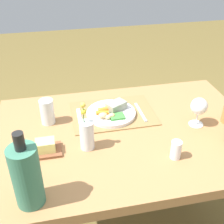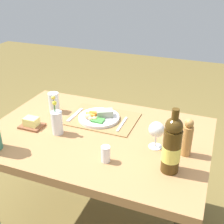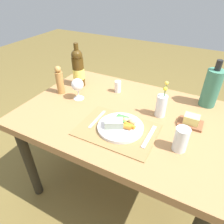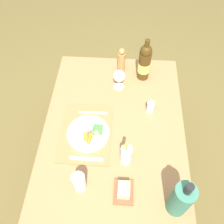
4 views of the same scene
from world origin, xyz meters
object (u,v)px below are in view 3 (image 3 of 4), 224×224
flower_vase (161,105)px  knife (149,136)px  fork (97,119)px  cooler_bottle (212,88)px  pepper_mill (60,81)px  butter_dish (191,121)px  salt_shaker (118,87)px  water_tumbler (181,141)px  dining_table (123,124)px  wine_glass (77,85)px  wine_bottle (78,69)px  dinner_plate (120,126)px

flower_vase → knife: bearing=-88.0°
fork → cooler_bottle: bearing=39.8°
pepper_mill → butter_dish: bearing=3.2°
knife → pepper_mill: pepper_mill is taller
salt_shaker → butter_dish: salt_shaker is taller
butter_dish → water_tumbler: (-0.02, -0.22, 0.03)m
dining_table → water_tumbler: bearing=-22.7°
dining_table → pepper_mill: 0.52m
flower_vase → wine_glass: flower_vase is taller
wine_bottle → flower_vase: size_ratio=1.39×
dining_table → knife: 0.27m
knife → butter_dish: butter_dish is taller
wine_bottle → flower_vase: wine_bottle is taller
pepper_mill → water_tumbler: (0.85, -0.17, -0.04)m
butter_dish → dinner_plate: bearing=-146.6°
water_tumbler → wine_glass: size_ratio=0.87×
dinner_plate → wine_bottle: 0.59m
fork → knife: (0.31, -0.00, 0.00)m
dining_table → cooler_bottle: (0.43, 0.33, 0.21)m
pepper_mill → butter_dish: 0.87m
pepper_mill → butter_dish: pepper_mill is taller
knife → wine_bottle: 0.73m
salt_shaker → water_tumbler: bearing=-36.1°
fork → wine_glass: size_ratio=1.22×
fork → wine_bottle: bearing=136.3°
water_tumbler → flower_vase: bearing=125.0°
dining_table → cooler_bottle: bearing=37.1°
fork → salt_shaker: size_ratio=2.16×
wine_bottle → water_tumbler: wine_bottle is taller
cooler_bottle → butter_dish: bearing=-102.2°
butter_dish → knife: bearing=-128.5°
water_tumbler → salt_shaker: bearing=143.9°
dinner_plate → salt_shaker: (-0.19, 0.36, 0.02)m
knife → salt_shaker: size_ratio=2.25×
pepper_mill → cooler_bottle: bearing=18.3°
dining_table → wine_bottle: wine_bottle is taller
cooler_bottle → water_tumbler: size_ratio=2.36×
pepper_mill → wine_bottle: bearing=72.5°
salt_shaker → pepper_mill: size_ratio=0.41×
butter_dish → wine_glass: 0.72m
butter_dish → wine_glass: size_ratio=0.90×
salt_shaker → dining_table: bearing=-56.6°
flower_vase → wine_glass: 0.54m
water_tumbler → wine_glass: 0.72m
cooler_bottle → butter_dish: (-0.06, -0.26, -0.10)m
fork → pepper_mill: bearing=156.6°
dinner_plate → fork: (-0.15, 0.01, -0.01)m
water_tumbler → pepper_mill: bearing=168.4°
wine_bottle → butter_dish: bearing=-7.3°
wine_glass → salt_shaker: bearing=46.7°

